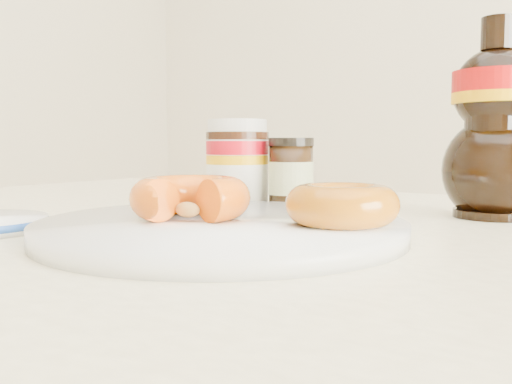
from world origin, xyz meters
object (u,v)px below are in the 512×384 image
Objects in this scene: donut_bitten at (190,198)px; nutella_jar at (237,160)px; plate at (222,228)px; syrup_bottle at (496,119)px; dark_jar at (291,175)px; dining_table at (292,325)px; donut_whole at (342,205)px.

donut_bitten is 0.95× the size of nutella_jar.
plate is 1.47× the size of syrup_bottle.
syrup_bottle is (0.18, 0.28, 0.07)m from donut_bitten.
syrup_bottle reaches higher than nutella_jar.
syrup_bottle reaches higher than dark_jar.
dining_table is 0.31m from syrup_bottle.
donut_whole reaches higher than plate.
plate is (-0.04, -0.06, 0.09)m from dining_table.
syrup_bottle is at bearing 17.38° from dark_jar.
plate is at bearing -122.62° from dining_table.
donut_whole is at bearing 18.76° from plate.
plate is 3.00× the size of donut_bitten.
dark_jar is at bearing 13.89° from nutella_jar.
dark_jar is (0.07, 0.02, -0.02)m from nutella_jar.
plate is at bearing -161.24° from donut_whole.
syrup_bottle reaches higher than dining_table.
dark_jar reaches higher than donut_bitten.
dining_table is at bearing 158.58° from donut_whole.
nutella_jar reaches higher than donut_whole.
syrup_bottle is (0.12, 0.21, 0.19)m from dining_table.
donut_bitten is 1.20× the size of dark_jar.
donut_whole is (0.10, 0.03, 0.02)m from plate.
nutella_jar is at bearing 123.67° from plate.
donut_whole is at bearing -104.39° from syrup_bottle.
plate is at bearing -56.33° from nutella_jar.
dining_table is 0.11m from plate.
donut_whole is 0.27m from nutella_jar.
dark_jar reaches higher than plate.
dark_jar is at bearing 115.39° from donut_bitten.
dining_table is at bearing 57.38° from plate.
donut_bitten is 0.13m from donut_whole.
dining_table is at bearing -38.95° from nutella_jar.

